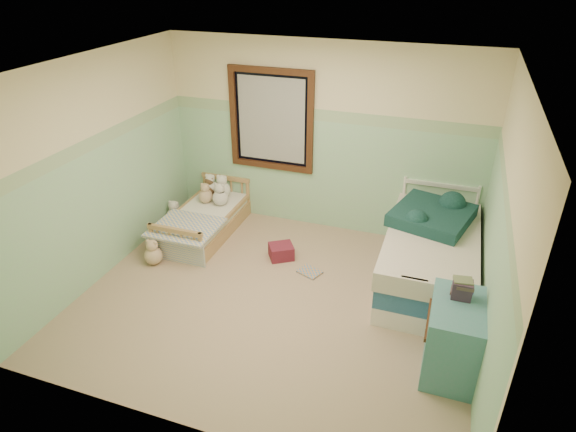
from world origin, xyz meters
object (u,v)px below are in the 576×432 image
(plush_floor_tan, at_px, (154,256))
(dresser, at_px, (453,338))
(plush_floor_cream, at_px, (175,215))
(twin_bed_frame, at_px, (427,275))
(toddler_bed_frame, at_px, (205,226))
(floor_book, at_px, (310,272))
(red_pillow, at_px, (281,251))

(plush_floor_tan, bearing_deg, dresser, -9.89)
(plush_floor_cream, relative_size, plush_floor_tan, 1.03)
(plush_floor_cream, relative_size, dresser, 0.32)
(twin_bed_frame, bearing_deg, toddler_bed_frame, 176.21)
(toddler_bed_frame, bearing_deg, floor_book, -15.42)
(red_pillow, bearing_deg, plush_floor_tan, -156.11)
(dresser, xyz_separation_m, floor_book, (-1.65, 1.05, -0.35))
(dresser, bearing_deg, red_pillow, 149.03)
(plush_floor_tan, relative_size, red_pillow, 0.78)
(red_pillow, xyz_separation_m, floor_book, (0.43, -0.20, -0.08))
(plush_floor_cream, distance_m, dresser, 4.15)
(red_pillow, height_order, floor_book, red_pillow)
(toddler_bed_frame, bearing_deg, dresser, -24.53)
(twin_bed_frame, bearing_deg, floor_book, -169.19)
(plush_floor_tan, height_order, twin_bed_frame, plush_floor_tan)
(plush_floor_tan, relative_size, twin_bed_frame, 0.12)
(plush_floor_cream, distance_m, twin_bed_frame, 3.51)
(plush_floor_tan, bearing_deg, twin_bed_frame, 12.13)
(plush_floor_cream, height_order, plush_floor_tan, plush_floor_cream)
(toddler_bed_frame, height_order, dresser, dresser)
(toddler_bed_frame, xyz_separation_m, plush_floor_cream, (-0.53, 0.11, 0.02))
(twin_bed_frame, bearing_deg, red_pillow, -178.29)
(plush_floor_cream, relative_size, twin_bed_frame, 0.12)
(twin_bed_frame, height_order, red_pillow, twin_bed_frame)
(dresser, relative_size, floor_book, 2.76)
(dresser, bearing_deg, plush_floor_cream, 157.08)
(plush_floor_tan, bearing_deg, red_pillow, 23.89)
(toddler_bed_frame, distance_m, plush_floor_tan, 0.92)
(toddler_bed_frame, bearing_deg, plush_floor_tan, -104.69)
(plush_floor_cream, xyz_separation_m, plush_floor_tan, (0.29, -1.00, -0.00))
(twin_bed_frame, xyz_separation_m, dresser, (0.31, -1.30, 0.25))
(plush_floor_tan, relative_size, dresser, 0.31)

